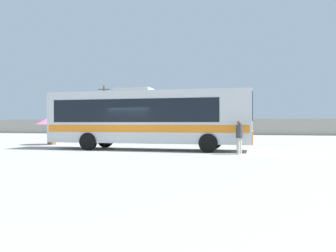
{
  "coord_description": "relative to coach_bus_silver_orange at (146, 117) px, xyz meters",
  "views": [
    {
      "loc": [
        7.09,
        -19.46,
        1.59
      ],
      "look_at": [
        1.64,
        2.19,
        1.43
      ],
      "focal_mm": 37.07,
      "sensor_mm": 36.0,
      "label": 1
    }
  ],
  "objects": [
    {
      "name": "ground_plane",
      "position": [
        -0.68,
        9.43,
        -1.99
      ],
      "size": [
        300.0,
        300.0,
        0.0
      ],
      "primitive_type": "plane",
      "color": "#A3A099"
    },
    {
      "name": "parked_car_second_grey",
      "position": [
        -6.82,
        24.79,
        -1.2
      ],
      "size": [
        4.59,
        2.28,
        1.48
      ],
      "color": "slate",
      "rests_on": "ground_plane"
    },
    {
      "name": "vendor_umbrella_near_gate_pink",
      "position": [
        -8.42,
        3.05,
        -0.18
      ],
      "size": [
        2.31,
        2.31,
        2.16
      ],
      "color": "gray",
      "rests_on": "ground_plane"
    },
    {
      "name": "perimeter_wall",
      "position": [
        -0.68,
        29.32,
        -0.88
      ],
      "size": [
        80.0,
        0.3,
        2.21
      ],
      "primitive_type": "cube",
      "color": "#9E998C",
      "rests_on": "ground_plane"
    },
    {
      "name": "attendant_by_bus_door",
      "position": [
        5.62,
        -1.91,
        -1.0
      ],
      "size": [
        0.5,
        0.5,
        1.75
      ],
      "color": "#B7B2A8",
      "rests_on": "ground_plane"
    },
    {
      "name": "roadside_tree_midleft",
      "position": [
        -6.73,
        35.48,
        1.64
      ],
      "size": [
        3.65,
        3.65,
        5.2
      ],
      "color": "brown",
      "rests_on": "ground_plane"
    },
    {
      "name": "roadside_tree_midright",
      "position": [
        1.01,
        34.38,
        1.82
      ],
      "size": [
        3.89,
        3.89,
        5.47
      ],
      "color": "brown",
      "rests_on": "ground_plane"
    },
    {
      "name": "parked_car_leftmost_maroon",
      "position": [
        -13.66,
        24.98,
        -1.23
      ],
      "size": [
        4.35,
        2.23,
        1.41
      ],
      "color": "maroon",
      "rests_on": "ground_plane"
    },
    {
      "name": "roadside_tree_left",
      "position": [
        -16.37,
        32.46,
        2.55
      ],
      "size": [
        3.29,
        3.29,
        5.97
      ],
      "color": "brown",
      "rests_on": "ground_plane"
    },
    {
      "name": "coach_bus_silver_orange",
      "position": [
        0.0,
        0.0,
        0.0
      ],
      "size": [
        12.28,
        2.77,
        3.73
      ],
      "color": "silver",
      "rests_on": "ground_plane"
    },
    {
      "name": "utility_pole_near",
      "position": [
        -16.98,
        31.02,
        2.0
      ],
      "size": [
        1.78,
        0.54,
        7.63
      ],
      "color": "#4C3823",
      "rests_on": "ground_plane"
    }
  ]
}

